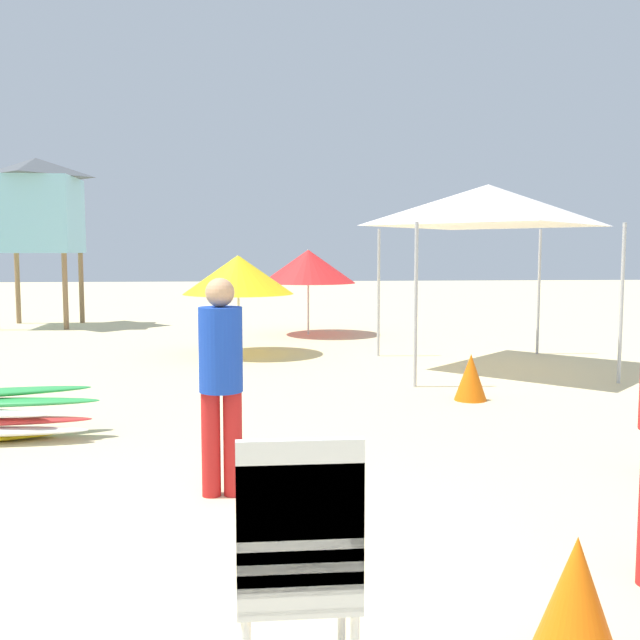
{
  "coord_description": "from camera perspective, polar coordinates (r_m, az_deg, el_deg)",
  "views": [
    {
      "loc": [
        0.62,
        -3.48,
        1.8
      ],
      "look_at": [
        1.23,
        3.11,
        1.17
      ],
      "focal_mm": 40.14,
      "sensor_mm": 36.0,
      "label": 1
    }
  ],
  "objects": [
    {
      "name": "lifeguard_near_right",
      "position": [
        5.28,
        -7.9,
        -4.16
      ],
      "size": [
        0.32,
        0.32,
        1.62
      ],
      "color": "red",
      "rests_on": "ground"
    },
    {
      "name": "beach_umbrella_far",
      "position": [
        12.57,
        -6.54,
        3.61
      ],
      "size": [
        1.94,
        1.94,
        1.74
      ],
      "color": "beige",
      "rests_on": "ground"
    },
    {
      "name": "stacked_plastic_chairs",
      "position": [
        2.95,
        -1.72,
        -17.5
      ],
      "size": [
        0.48,
        0.48,
        1.11
      ],
      "color": "white",
      "rests_on": "ground"
    },
    {
      "name": "lifeguard_tower",
      "position": [
        18.53,
        -21.61,
        8.5
      ],
      "size": [
        1.98,
        1.98,
        4.02
      ],
      "color": "olive",
      "rests_on": "ground"
    },
    {
      "name": "traffic_cone_far",
      "position": [
        8.9,
        11.93,
        -4.47
      ],
      "size": [
        0.4,
        0.4,
        0.57
      ],
      "primitive_type": "cone",
      "color": "orange",
      "rests_on": "ground"
    },
    {
      "name": "ground",
      "position": [
        3.97,
        -14.78,
        -21.76
      ],
      "size": [
        80.0,
        80.0,
        0.0
      ],
      "primitive_type": "plane",
      "color": "beige"
    },
    {
      "name": "popup_canopy",
      "position": [
        11.3,
        13.24,
        8.87
      ],
      "size": [
        2.9,
        2.9,
        2.82
      ],
      "color": "#B2B2B7",
      "rests_on": "ground"
    },
    {
      "name": "traffic_cone_near",
      "position": [
        3.53,
        19.74,
        -20.29
      ],
      "size": [
        0.4,
        0.4,
        0.58
      ],
      "primitive_type": "cone",
      "color": "orange",
      "rests_on": "ground"
    },
    {
      "name": "beach_umbrella_left",
      "position": [
        15.49,
        -0.94,
        4.3
      ],
      "size": [
        2.06,
        2.06,
        1.84
      ],
      "color": "beige",
      "rests_on": "ground"
    }
  ]
}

